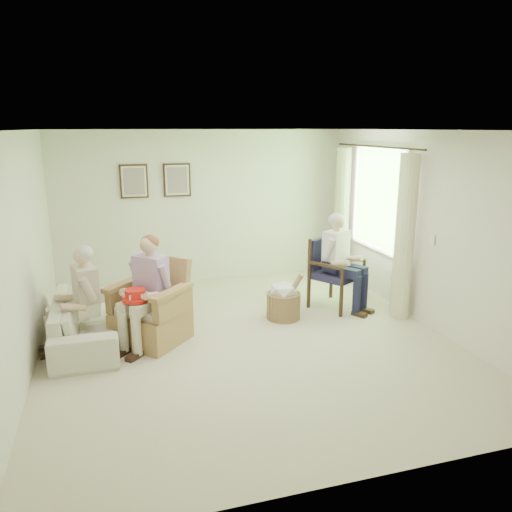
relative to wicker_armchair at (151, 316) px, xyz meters
name	(u,v)px	position (x,y,z in m)	size (l,w,h in m)	color
floor	(247,340)	(1.16, -0.36, -0.33)	(5.50, 5.50, 0.00)	#C2B49C
back_wall	(204,207)	(1.16, 2.39, 0.97)	(5.00, 0.04, 2.60)	silver
front_wall	(352,325)	(1.16, -3.11, 0.97)	(5.00, 0.04, 2.60)	silver
left_wall	(22,256)	(-1.34, -0.36, 0.97)	(0.04, 5.50, 2.60)	silver
right_wall	(425,229)	(3.66, -0.36, 0.97)	(0.04, 5.50, 2.60)	silver
ceiling	(246,130)	(1.16, -0.36, 2.27)	(5.00, 5.50, 0.02)	white
window	(379,197)	(3.63, 0.84, 1.25)	(0.13, 2.50, 1.63)	#2D6B23
curtain_left	(404,238)	(3.49, -0.14, 0.82)	(0.34, 0.34, 2.30)	beige
curtain_right	(342,215)	(3.49, 1.82, 0.82)	(0.34, 0.34, 2.30)	beige
framed_print_left	(134,181)	(0.01, 2.35, 1.45)	(0.45, 0.05, 0.55)	#382114
framed_print_right	(177,180)	(0.71, 2.35, 1.45)	(0.45, 0.05, 0.55)	#382114
wicker_armchair	(151,316)	(0.00, 0.00, 0.00)	(0.81, 0.81, 1.04)	#A47D4D
wood_armchair	(334,269)	(2.78, 0.55, 0.23)	(0.66, 0.62, 1.02)	black
sofa	(86,319)	(-0.79, 0.22, -0.05)	(0.76, 1.94, 0.57)	beige
person_wicker	(150,284)	(0.00, -0.14, 0.46)	(0.40, 0.62, 1.35)	beige
person_dark	(340,255)	(2.78, 0.38, 0.49)	(0.40, 0.62, 1.39)	#191B38
person_sofa	(82,293)	(-0.79, 0.03, 0.37)	(0.42, 0.62, 1.24)	beige
red_hat	(135,296)	(-0.18, -0.27, 0.37)	(0.31, 0.31, 0.14)	red
hatbox	(284,300)	(1.87, 0.24, -0.06)	(0.60, 0.60, 0.70)	tan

